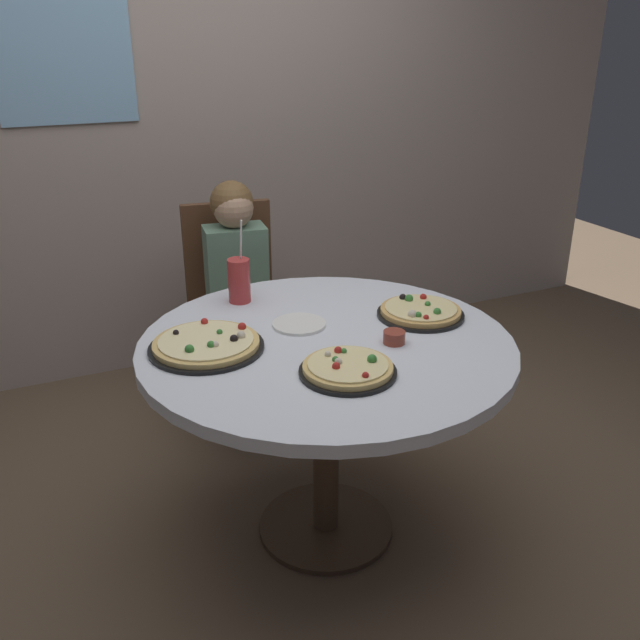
{
  "coord_description": "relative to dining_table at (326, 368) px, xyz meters",
  "views": [
    {
      "loc": [
        -0.84,
        -1.79,
        1.67
      ],
      "look_at": [
        0.0,
        0.05,
        0.8
      ],
      "focal_mm": 38.46,
      "sensor_mm": 36.0,
      "label": 1
    }
  ],
  "objects": [
    {
      "name": "ground_plane",
      "position": [
        0.0,
        0.0,
        -0.65
      ],
      "size": [
        8.0,
        8.0,
        0.0
      ],
      "primitive_type": "plane",
      "color": "brown"
    },
    {
      "name": "wall_with_window",
      "position": [
        -0.0,
        1.65,
        0.8
      ],
      "size": [
        5.2,
        0.14,
        2.9
      ],
      "color": "#A8998E",
      "rests_on": "ground_plane"
    },
    {
      "name": "dining_table",
      "position": [
        0.0,
        0.0,
        0.0
      ],
      "size": [
        1.2,
        1.2,
        0.75
      ],
      "color": "silver",
      "rests_on": "ground_plane"
    },
    {
      "name": "chair_wooden",
      "position": [
        0.01,
        1.03,
        -0.12
      ],
      "size": [
        0.45,
        0.45,
        0.95
      ],
      "color": "brown",
      "rests_on": "ground_plane"
    },
    {
      "name": "diner_child",
      "position": [
        -0.01,
        0.85,
        -0.17
      ],
      "size": [
        0.3,
        0.43,
        1.08
      ],
      "color": "#3F4766",
      "rests_on": "ground_plane"
    },
    {
      "name": "pizza_veggie",
      "position": [
        -0.04,
        -0.23,
        0.12
      ],
      "size": [
        0.28,
        0.28,
        0.05
      ],
      "color": "black",
      "rests_on": "dining_table"
    },
    {
      "name": "pizza_cheese",
      "position": [
        -0.37,
        0.09,
        0.12
      ],
      "size": [
        0.36,
        0.36,
        0.05
      ],
      "color": "black",
      "rests_on": "dining_table"
    },
    {
      "name": "pizza_pepperoni",
      "position": [
        0.38,
        0.04,
        0.12
      ],
      "size": [
        0.3,
        0.3,
        0.05
      ],
      "color": "black",
      "rests_on": "dining_table"
    },
    {
      "name": "soda_cup",
      "position": [
        -0.14,
        0.43,
        0.18
      ],
      "size": [
        0.08,
        0.08,
        0.31
      ],
      "color": "#B73333",
      "rests_on": "dining_table"
    },
    {
      "name": "sauce_bowl",
      "position": [
        0.18,
        -0.11,
        0.12
      ],
      "size": [
        0.07,
        0.07,
        0.04
      ],
      "primitive_type": "cylinder",
      "color": "brown",
      "rests_on": "dining_table"
    },
    {
      "name": "plate_small",
      "position": [
        -0.03,
        0.14,
        0.1
      ],
      "size": [
        0.18,
        0.18,
        0.01
      ],
      "primitive_type": "cylinder",
      "color": "white",
      "rests_on": "dining_table"
    }
  ]
}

